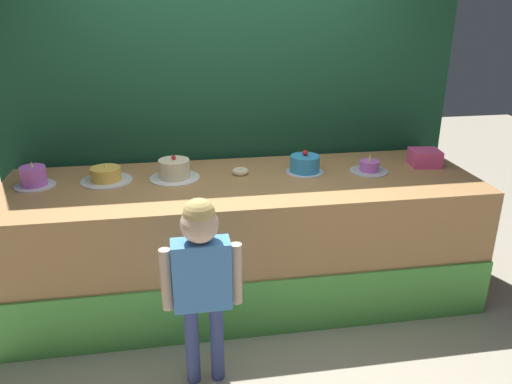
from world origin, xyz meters
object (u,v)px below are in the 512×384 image
object	(u,v)px
child_figure	(201,268)
cake_far_left	(34,177)
donut	(240,171)
cake_right	(305,164)
cake_center	(174,170)
cake_far_right	(369,167)
cake_left	(106,175)
pink_box	(425,158)

from	to	relation	value
child_figure	cake_far_left	bearing A→B (deg)	136.64
donut	cake_right	world-z (taller)	cake_right
donut	cake_right	xyz separation A→B (m)	(0.48, -0.04, 0.04)
donut	cake_right	size ratio (longest dim) A/B	0.42
cake_far_left	cake_center	xyz separation A→B (m)	(0.96, 0.00, -0.00)
donut	cake_far_right	distance (m)	0.96
cake_left	cake_far_right	bearing A→B (deg)	-3.19
cake_right	cake_far_right	size ratio (longest dim) A/B	0.99
cake_far_left	cake_far_right	distance (m)	2.40
donut	cake_left	world-z (taller)	cake_left
cake_right	cake_far_right	bearing A→B (deg)	-7.57
pink_box	cake_left	world-z (taller)	cake_left
cake_right	cake_far_right	xyz separation A→B (m)	(0.48, -0.06, -0.03)
child_figure	pink_box	xyz separation A→B (m)	(1.80, 1.01, 0.24)
cake_center	child_figure	bearing A→B (deg)	-83.34
cake_far_left	cake_far_right	world-z (taller)	cake_far_left
cake_center	cake_far_right	xyz separation A→B (m)	(1.44, -0.09, -0.03)
child_figure	donut	bearing A→B (deg)	70.82
donut	cake_right	bearing A→B (deg)	-4.79
donut	cake_far_left	world-z (taller)	cake_far_left
pink_box	cake_center	xyz separation A→B (m)	(-1.92, 0.01, 0.00)
cake_left	cake_right	distance (m)	1.44
cake_center	cake_right	bearing A→B (deg)	-1.39
pink_box	cake_right	bearing A→B (deg)	-179.25
cake_far_left	cake_right	size ratio (longest dim) A/B	0.97
child_figure	cake_right	bearing A→B (deg)	49.86
cake_far_right	cake_center	bearing A→B (deg)	176.54
cake_far_left	cake_right	xyz separation A→B (m)	(1.92, -0.02, -0.00)
child_figure	cake_right	distance (m)	1.32
child_figure	cake_far_left	xyz separation A→B (m)	(-1.08, 1.02, 0.24)
donut	cake_far_right	xyz separation A→B (m)	(0.96, -0.10, 0.01)
cake_far_right	pink_box	bearing A→B (deg)	9.03
cake_center	donut	bearing A→B (deg)	2.03
cake_right	cake_far_right	distance (m)	0.48
pink_box	cake_center	world-z (taller)	cake_center
cake_center	cake_right	distance (m)	0.96
cake_left	cake_center	distance (m)	0.48
cake_far_left	cake_right	world-z (taller)	cake_far_left
cake_center	cake_far_right	size ratio (longest dim) A/B	1.26
cake_right	cake_center	bearing A→B (deg)	178.61
cake_far_left	cake_right	distance (m)	1.92
cake_center	cake_right	world-z (taller)	cake_center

